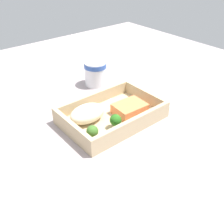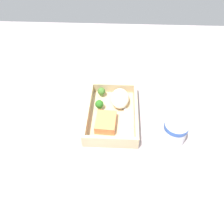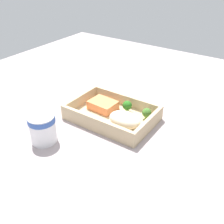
{
  "view_description": "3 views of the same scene",
  "coord_description": "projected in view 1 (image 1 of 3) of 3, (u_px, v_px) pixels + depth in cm",
  "views": [
    {
      "loc": [
        40.49,
        48.95,
        44.09
      ],
      "look_at": [
        0.0,
        0.0,
        2.7
      ],
      "focal_mm": 42.0,
      "sensor_mm": 36.0,
      "label": 1
    },
    {
      "loc": [
        -56.03,
        -2.69,
        61.74
      ],
      "look_at": [
        0.0,
        0.0,
        2.7
      ],
      "focal_mm": 35.0,
      "sensor_mm": 36.0,
      "label": 2
    },
    {
      "loc": [
        41.97,
        -61.51,
        48.68
      ],
      "look_at": [
        0.0,
        0.0,
        2.7
      ],
      "focal_mm": 42.0,
      "sensor_mm": 36.0,
      "label": 3
    }
  ],
  "objects": [
    {
      "name": "salmon_fillet",
      "position": [
        130.0,
        109.0,
        0.77
      ],
      "size": [
        9.54,
        7.51,
        3.05
      ],
      "primitive_type": "cube",
      "rotation": [
        0.0,
        0.0,
        -0.05
      ],
      "color": "#EF804A",
      "rests_on": "takeout_tray"
    },
    {
      "name": "receipt_slip",
      "position": [
        164.0,
        94.0,
        0.9
      ],
      "size": [
        14.47,
        17.81,
        0.24
      ],
      "primitive_type": "cube",
      "rotation": [
        0.0,
        0.0,
        -0.49
      ],
      "color": "white",
      "rests_on": "ground_plane"
    },
    {
      "name": "mashed_potatoes",
      "position": [
        87.0,
        113.0,
        0.74
      ],
      "size": [
        10.58,
        7.08,
        4.82
      ],
      "primitive_type": "ellipsoid",
      "color": "#F2E0C3",
      "rests_on": "takeout_tray"
    },
    {
      "name": "tray_rim",
      "position": [
        112.0,
        111.0,
        0.76
      ],
      "size": [
        28.36,
        18.96,
        3.87
      ],
      "color": "tan",
      "rests_on": "takeout_tray"
    },
    {
      "name": "paper_cup",
      "position": [
        95.0,
        72.0,
        0.94
      ],
      "size": [
        7.93,
        7.93,
        8.77
      ],
      "color": "white",
      "rests_on": "ground_plane"
    },
    {
      "name": "ground_plane",
      "position": [
        112.0,
        122.0,
        0.78
      ],
      "size": [
        160.0,
        160.0,
        2.0
      ],
      "primitive_type": "cube",
      "color": "#9D8F92"
    },
    {
      "name": "fork",
      "position": [
        93.0,
        112.0,
        0.78
      ],
      "size": [
        15.7,
        5.64,
        0.44
      ],
      "color": "silver",
      "rests_on": "takeout_tray"
    },
    {
      "name": "takeout_tray",
      "position": [
        112.0,
        118.0,
        0.77
      ],
      "size": [
        28.36,
        18.96,
        1.2
      ],
      "primitive_type": "cube",
      "color": "tan",
      "rests_on": "ground_plane"
    },
    {
      "name": "broccoli_floret_2",
      "position": [
        92.0,
        131.0,
        0.67
      ],
      "size": [
        3.1,
        3.1,
        3.99
      ],
      "color": "#769B50",
      "rests_on": "takeout_tray"
    },
    {
      "name": "broccoli_floret_1",
      "position": [
        116.0,
        120.0,
        0.71
      ],
      "size": [
        3.22,
        3.22,
        4.21
      ],
      "color": "#74A057",
      "rests_on": "takeout_tray"
    }
  ]
}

